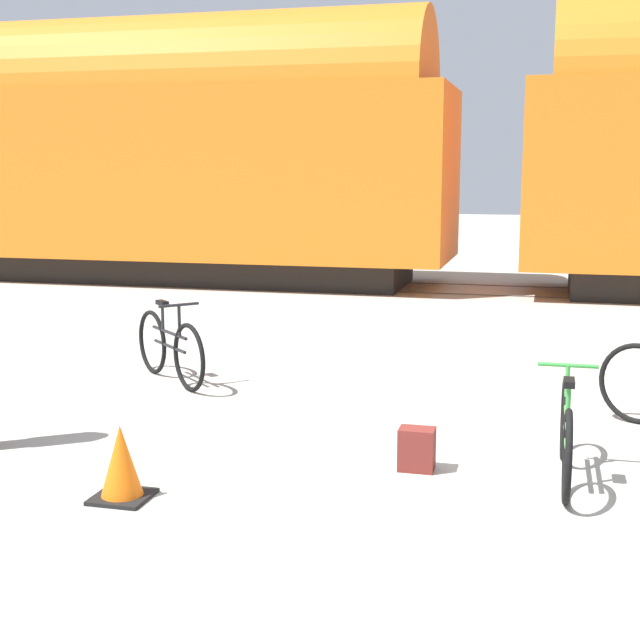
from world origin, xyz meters
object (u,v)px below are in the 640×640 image
freight_train (489,143)px  bicycle_black (170,348)px  traffic_cone (121,465)px  backpack (417,449)px  bicycle_green (566,433)px

freight_train → bicycle_black: (-2.82, -8.51, -2.42)m
freight_train → traffic_cone: 12.28m
bicycle_black → backpack: (3.08, -2.22, -0.22)m
bicycle_black → bicycle_green: size_ratio=0.79×
bicycle_black → traffic_cone: 3.56m
bicycle_green → backpack: size_ratio=4.94×
bicycle_green → traffic_cone: bicycle_green is taller
traffic_cone → bicycle_black: bearing=108.4°
bicycle_green → traffic_cone: 3.32m
traffic_cone → backpack: bearing=30.4°
bicycle_black → traffic_cone: (1.12, -3.37, -0.14)m
freight_train → backpack: freight_train is taller
bicycle_green → backpack: (-1.13, -0.07, -0.19)m
freight_train → bicycle_black: bearing=-108.3°
bicycle_green → backpack: 1.14m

